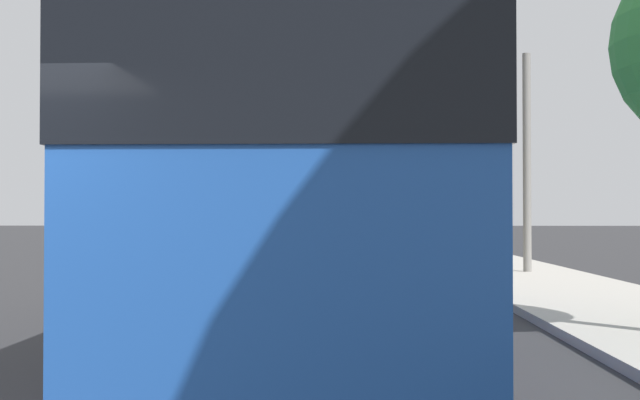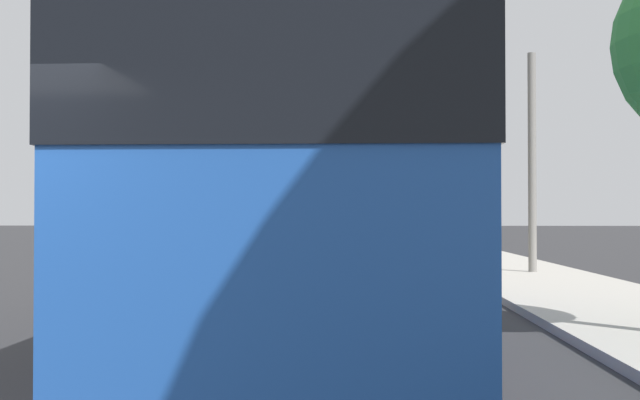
% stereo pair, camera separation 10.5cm
% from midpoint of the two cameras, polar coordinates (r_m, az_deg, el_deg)
% --- Properties ---
extents(sidewalk_curb, '(110.00, 3.60, 0.14)m').
position_cam_midpoint_polar(sidewalk_curb, '(15.13, 19.85, -7.15)').
color(sidewalk_curb, '#B2ADA3').
rests_on(sidewalk_curb, ground).
extents(lane_divider_line, '(110.00, 0.16, 0.01)m').
position_cam_midpoint_polar(lane_divider_line, '(14.60, -8.53, -7.69)').
color(lane_divider_line, silver).
rests_on(lane_divider_line, ground).
extents(coach_bus, '(11.58, 2.66, 3.57)m').
position_cam_midpoint_polar(coach_bus, '(9.86, -0.47, 0.95)').
color(coach_bus, '#1E4C9E').
rests_on(coach_bus, ground).
extents(car_side_street, '(4.60, 2.09, 1.39)m').
position_cam_midpoint_polar(car_side_street, '(20.88, 0.74, -3.88)').
color(car_side_street, gold).
rests_on(car_side_street, ground).
extents(car_behind_bus, '(4.28, 2.01, 1.46)m').
position_cam_midpoint_polar(car_behind_bus, '(47.64, 1.59, -2.26)').
color(car_behind_bus, black).
rests_on(car_behind_bus, ground).
extents(utility_pole, '(0.22, 0.22, 6.08)m').
position_cam_midpoint_polar(utility_pole, '(21.86, 14.79, 2.51)').
color(utility_pole, slate).
rests_on(utility_pole, ground).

